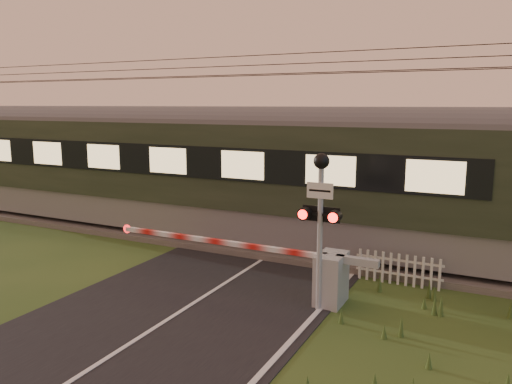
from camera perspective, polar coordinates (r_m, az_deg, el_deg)
The scene contains 7 objects.
ground at distance 11.11m, azimuth -10.62°, elevation -14.58°, with size 160.00×160.00×0.00m, color #2C481C.
road at distance 10.93m, azimuth -11.31°, elevation -14.98°, with size 6.00×140.00×0.03m.
track_bed at distance 16.40m, azimuth 3.21°, elevation -6.01°, with size 140.00×3.40×0.39m.
overhead_wires at distance 15.80m, azimuth 3.42°, elevation 14.12°, with size 120.00×0.62×0.62m.
boom_gate at distance 11.93m, azimuth 7.09°, elevation -9.25°, with size 7.24×0.92×1.23m.
crossing_signal at distance 10.96m, azimuth 7.38°, elevation -1.36°, with size 0.90×0.36×3.55m.
picket_fence at distance 13.45m, azimuth 15.97°, elevation -8.47°, with size 2.21×0.07×0.82m.
Camera 1 is at (6.19, -8.00, 4.60)m, focal length 35.00 mm.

